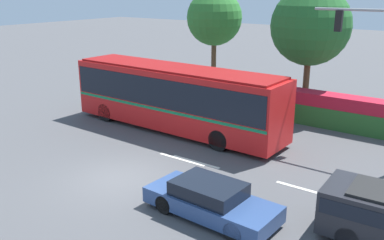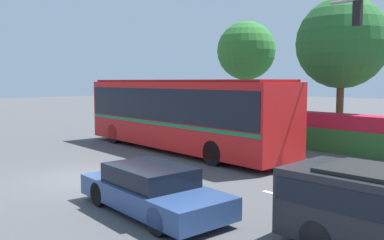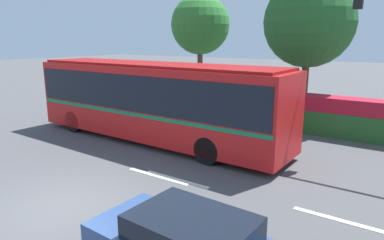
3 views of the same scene
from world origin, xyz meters
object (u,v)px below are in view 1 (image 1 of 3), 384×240
at_px(sedan_foreground, 211,200).
at_px(street_tree_left, 214,18).
at_px(city_bus, 175,95).
at_px(street_tree_centre, 311,26).

relative_size(sedan_foreground, street_tree_left, 0.64).
height_order(city_bus, street_tree_left, street_tree_left).
bearing_deg(city_bus, street_tree_centre, -121.64).
distance_m(city_bus, street_tree_left, 9.17).
height_order(city_bus, sedan_foreground, city_bus).
bearing_deg(street_tree_left, street_tree_centre, -10.08).
xyz_separation_m(street_tree_left, street_tree_centre, (7.25, -1.29, -0.08)).
distance_m(city_bus, street_tree_centre, 8.67).
bearing_deg(sedan_foreground, street_tree_left, 125.04).
bearing_deg(city_bus, sedan_foreground, 136.55).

